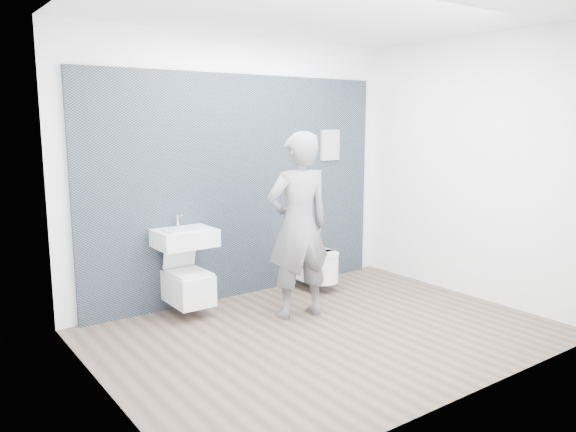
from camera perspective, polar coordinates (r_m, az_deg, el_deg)
ground at (r=5.25m, az=3.91°, el=-11.72°), size 4.00×4.00×0.00m
room_shell at (r=4.90m, az=4.14°, el=7.60°), size 4.00×4.00×4.00m
tile_wall at (r=6.39m, az=-4.61°, el=-7.81°), size 3.60×0.06×2.40m
washbasin at (r=5.62m, az=-10.45°, el=-2.15°), size 0.57×0.43×0.43m
toilet_square at (r=5.70m, az=-10.12°, el=-6.96°), size 0.36×0.52×0.70m
toilet_rounded at (r=6.46m, az=2.82°, el=-4.99°), size 0.37×0.63×0.34m
info_placard at (r=7.03m, az=4.13°, el=-6.17°), size 0.27×0.03×0.36m
visitor at (r=5.43m, az=1.06°, el=-1.01°), size 0.72×0.52×1.82m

